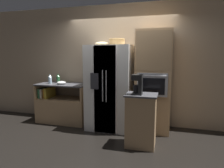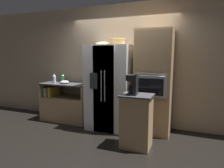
% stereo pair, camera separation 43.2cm
% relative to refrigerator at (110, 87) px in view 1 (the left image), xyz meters
% --- Properties ---
extents(ground_plane, '(20.00, 20.00, 0.00)m').
position_rel_refrigerator_xyz_m(ground_plane, '(0.13, -0.04, -0.92)').
color(ground_plane, black).
extents(wall_back, '(12.00, 0.06, 2.80)m').
position_rel_refrigerator_xyz_m(wall_back, '(0.13, 0.44, 0.48)').
color(wall_back, tan).
rests_on(wall_back, ground_plane).
extents(counter_left, '(1.24, 0.65, 0.95)m').
position_rel_refrigerator_xyz_m(counter_left, '(-1.23, 0.08, -0.57)').
color(counter_left, tan).
rests_on(counter_left, ground_plane).
extents(refrigerator, '(0.97, 0.84, 1.84)m').
position_rel_refrigerator_xyz_m(refrigerator, '(0.00, 0.00, 0.00)').
color(refrigerator, white).
rests_on(refrigerator, ground_plane).
extents(wall_oven, '(0.72, 0.70, 2.15)m').
position_rel_refrigerator_xyz_m(wall_oven, '(0.94, 0.09, 0.15)').
color(wall_oven, tan).
rests_on(wall_oven, ground_plane).
extents(island_counter, '(0.56, 0.46, 0.96)m').
position_rel_refrigerator_xyz_m(island_counter, '(0.80, -0.75, -0.44)').
color(island_counter, tan).
rests_on(island_counter, ground_plane).
extents(wicker_basket, '(0.35, 0.35, 0.14)m').
position_rel_refrigerator_xyz_m(wicker_basket, '(0.13, 0.07, 1.00)').
color(wicker_basket, tan).
rests_on(wicker_basket, refrigerator).
extents(fruit_bowl, '(0.30, 0.30, 0.08)m').
position_rel_refrigerator_xyz_m(fruit_bowl, '(-0.20, 0.04, 0.96)').
color(fruit_bowl, beige).
rests_on(fruit_bowl, refrigerator).
extents(bottle_tall, '(0.08, 0.08, 0.23)m').
position_rel_refrigerator_xyz_m(bottle_tall, '(-1.53, 0.01, 0.13)').
color(bottle_tall, silver).
rests_on(bottle_tall, counter_left).
extents(bottle_short, '(0.08, 0.08, 0.22)m').
position_rel_refrigerator_xyz_m(bottle_short, '(-1.43, 0.22, 0.13)').
color(bottle_short, '#33723F').
rests_on(bottle_short, counter_left).
extents(mixing_bowl, '(0.21, 0.21, 0.07)m').
position_rel_refrigerator_xyz_m(mixing_bowl, '(-1.22, -0.00, 0.06)').
color(mixing_bowl, white).
rests_on(mixing_bowl, counter_left).
extents(coffee_maker, '(0.18, 0.18, 0.35)m').
position_rel_refrigerator_xyz_m(coffee_maker, '(0.74, -0.81, 0.23)').
color(coffee_maker, black).
rests_on(coffee_maker, island_counter).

